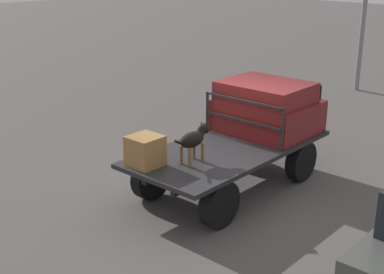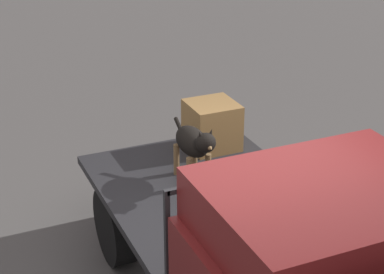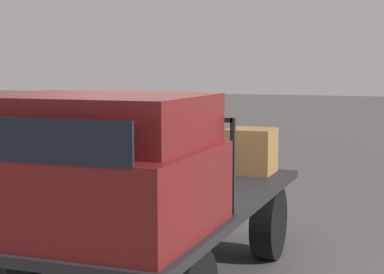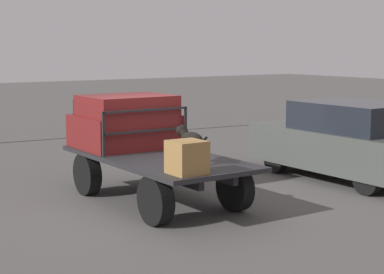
# 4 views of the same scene
# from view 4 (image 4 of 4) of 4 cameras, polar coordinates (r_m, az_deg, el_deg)

# --- Properties ---
(ground_plane) EXTENTS (80.00, 80.00, 0.00)m
(ground_plane) POSITION_cam_4_polar(r_m,az_deg,el_deg) (11.92, -3.09, -5.81)
(ground_plane) COLOR #514F4C
(flatbed_truck) EXTENTS (4.15, 1.93, 0.87)m
(flatbed_truck) POSITION_cam_4_polar(r_m,az_deg,el_deg) (11.78, -3.11, -2.83)
(flatbed_truck) COLOR black
(flatbed_truck) RESTS_ON ground
(truck_cab) EXTENTS (1.57, 1.81, 1.03)m
(truck_cab) POSITION_cam_4_polar(r_m,az_deg,el_deg) (12.71, -5.95, 1.29)
(truck_cab) COLOR maroon
(truck_cab) RESTS_ON flatbed_truck
(truck_headboard) EXTENTS (0.04, 1.81, 0.82)m
(truck_headboard) POSITION_cam_4_polar(r_m,az_deg,el_deg) (11.99, -4.10, 1.18)
(truck_headboard) COLOR #232326
(truck_headboard) RESTS_ON flatbed_truck
(dog) EXTENTS (0.89, 0.27, 0.68)m
(dog) POSITION_cam_4_polar(r_m,az_deg,el_deg) (10.83, -0.19, -0.21)
(dog) COLOR brown
(dog) RESTS_ON flatbed_truck
(cargo_crate) EXTENTS (0.52, 0.52, 0.52)m
(cargo_crate) POSITION_cam_4_polar(r_m,az_deg,el_deg) (10.01, -0.45, -1.82)
(cargo_crate) COLOR olive
(cargo_crate) RESTS_ON flatbed_truck
(parked_sedan) EXTENTS (4.29, 1.89, 1.68)m
(parked_sedan) POSITION_cam_4_polar(r_m,az_deg,el_deg) (14.18, 13.64, -0.33)
(parked_sedan) COLOR black
(parked_sedan) RESTS_ON ground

